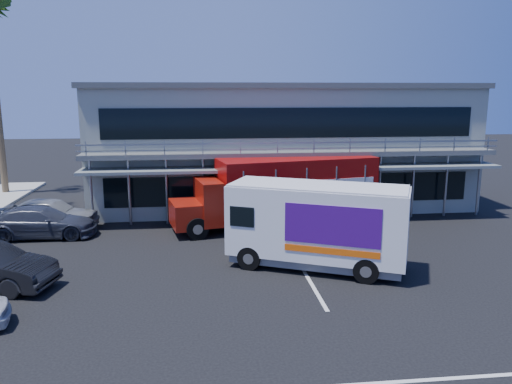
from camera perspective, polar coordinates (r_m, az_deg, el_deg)
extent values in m
plane|color=black|center=(17.85, 0.20, -11.13)|extent=(120.00, 120.00, 0.00)
cube|color=gray|center=(31.93, 2.46, 5.41)|extent=(22.00, 10.00, 7.00)
cube|color=#515454|center=(31.76, 2.52, 11.97)|extent=(22.40, 10.40, 0.30)
cube|color=#515454|center=(26.44, 4.34, 4.34)|extent=(22.00, 1.20, 0.25)
cube|color=gray|center=(25.84, 4.58, 5.29)|extent=(22.00, 0.08, 0.90)
cube|color=slate|center=(26.24, 4.43, 2.75)|extent=(22.00, 1.80, 0.15)
cube|color=black|center=(27.32, 4.05, 0.33)|extent=(20.00, 0.06, 1.60)
cube|color=black|center=(26.86, 4.16, 7.89)|extent=(20.00, 0.06, 1.60)
cube|color=maroon|center=(24.45, -7.96, -2.50)|extent=(1.84, 2.51, 1.21)
cube|color=maroon|center=(24.53, -5.44, -1.06)|extent=(1.49, 2.67, 2.12)
cube|color=black|center=(24.41, -5.46, 0.33)|extent=(0.48, 2.11, 0.71)
cube|color=#920D09|center=(25.77, 4.66, 1.05)|extent=(8.41, 4.08, 2.62)
cube|color=slate|center=(26.10, 4.60, -2.33)|extent=(8.34, 3.71, 0.30)
cube|color=white|center=(24.64, 5.79, 0.31)|extent=(7.29, 1.51, 0.86)
cube|color=white|center=(26.95, 3.62, 1.30)|extent=(7.29, 1.51, 0.86)
cylinder|color=black|center=(23.57, -6.72, -4.21)|extent=(1.08, 0.48, 1.05)
cylinder|color=black|center=(25.68, -7.69, -2.93)|extent=(1.08, 0.48, 1.05)
cylinder|color=black|center=(24.37, 0.76, -3.61)|extent=(1.08, 0.48, 1.05)
cylinder|color=black|center=(26.41, -0.78, -2.42)|extent=(1.08, 0.48, 1.05)
cylinder|color=black|center=(26.27, 10.83, -2.70)|extent=(1.08, 0.48, 1.05)
cylinder|color=black|center=(28.18, 8.68, -1.67)|extent=(1.08, 0.48, 1.05)
cube|color=white|center=(19.55, 7.00, -3.32)|extent=(7.18, 4.99, 2.73)
cube|color=slate|center=(19.98, 6.90, -7.52)|extent=(6.83, 4.66, 0.34)
cube|color=black|center=(20.39, -2.37, -1.78)|extent=(0.86, 1.77, 0.93)
cube|color=white|center=(19.24, 7.10, 0.70)|extent=(7.04, 4.89, 0.08)
cube|color=#420D75|center=(18.24, 8.68, -3.81)|extent=(3.20, 1.50, 1.46)
cube|color=#420D75|center=(20.51, 9.81, -2.14)|extent=(3.20, 1.50, 1.46)
cube|color=#F2590C|center=(18.51, 8.59, -6.73)|extent=(3.20, 1.49, 0.24)
cylinder|color=black|center=(19.62, -0.77, -7.56)|extent=(0.97, 0.65, 0.94)
cylinder|color=black|center=(21.48, 1.05, -5.85)|extent=(0.97, 0.65, 0.94)
cylinder|color=black|center=(18.72, 12.48, -8.79)|extent=(0.97, 0.65, 0.94)
cylinder|color=black|center=(20.66, 13.09, -6.87)|extent=(0.97, 0.65, 0.94)
imported|color=#313441|center=(25.88, -23.31, -3.19)|extent=(5.07, 2.09, 1.47)
imported|color=gray|center=(27.20, -22.47, -2.29)|extent=(4.97, 2.58, 1.61)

